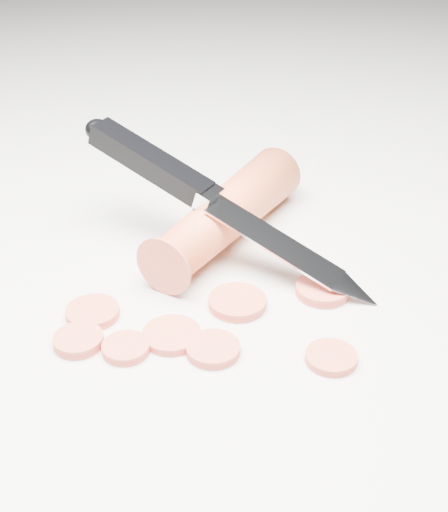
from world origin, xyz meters
name	(u,v)px	position (x,y,z in m)	size (l,w,h in m)	color
ground	(188,284)	(0.00, 0.00, 0.00)	(2.40, 2.40, 0.00)	silver
carrot	(227,214)	(0.05, 0.05, 0.02)	(0.04, 0.04, 0.17)	#E85327
carrot_slice_0	(172,335)	(-0.03, -0.06, 0.00)	(0.04, 0.04, 0.01)	#D4513A
carrot_slice_1	(126,348)	(-0.06, -0.06, 0.00)	(0.03, 0.03, 0.01)	#D4513A
carrot_slice_2	(237,302)	(0.02, -0.04, 0.00)	(0.04, 0.04, 0.01)	#D4513A
carrot_slice_3	(213,349)	(-0.01, -0.08, 0.00)	(0.03, 0.03, 0.01)	#D4513A
carrot_slice_4	(323,289)	(0.09, -0.04, 0.00)	(0.04, 0.04, 0.01)	#D4513A
carrot_slice_5	(78,340)	(-0.09, -0.04, 0.00)	(0.03, 0.03, 0.01)	#D4513A
carrot_slice_6	(331,357)	(0.06, -0.11, 0.00)	(0.03, 0.03, 0.01)	#D4513A
carrot_slice_7	(93,312)	(-0.07, -0.01, 0.00)	(0.04, 0.04, 0.01)	#D4513A
kitchen_knife	(225,204)	(0.04, 0.03, 0.04)	(0.18, 0.21, 0.09)	silver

